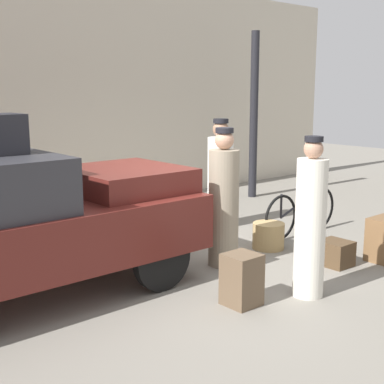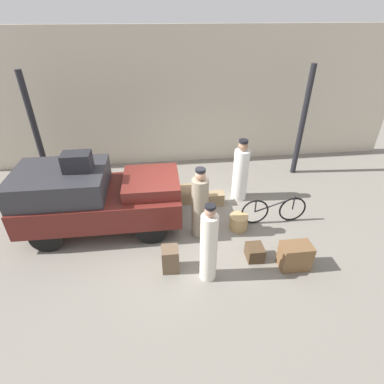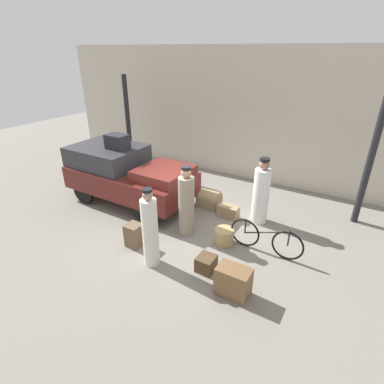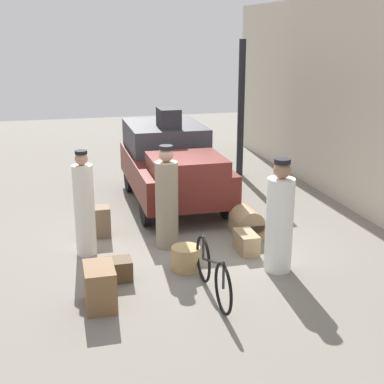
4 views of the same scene
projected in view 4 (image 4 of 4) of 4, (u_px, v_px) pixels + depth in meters
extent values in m
plane|color=gray|center=(179.00, 238.00, 10.05)|extent=(30.00, 30.00, 0.00)
cube|color=beige|center=(383.00, 111.00, 10.37)|extent=(16.00, 0.15, 4.50)
cylinder|color=black|center=(241.00, 109.00, 13.96)|extent=(0.18, 0.18, 3.54)
cylinder|color=black|center=(226.00, 200.00, 11.02)|extent=(0.77, 0.12, 0.77)
cylinder|color=black|center=(145.00, 207.00, 10.62)|extent=(0.77, 0.12, 0.77)
cylinder|color=black|center=(196.00, 172.00, 13.27)|extent=(0.77, 0.12, 0.77)
cylinder|color=black|center=(128.00, 176.00, 12.87)|extent=(0.77, 0.12, 0.77)
cube|color=#591E19|center=(173.00, 172.00, 11.84)|extent=(3.90, 1.85, 0.67)
cube|color=#2D2D33|center=(165.00, 136.00, 12.48)|extent=(2.15, 1.70, 0.60)
cube|color=#591E19|center=(187.00, 164.00, 10.53)|extent=(1.37, 1.44, 0.30)
torus|color=black|center=(223.00, 289.00, 7.29)|extent=(0.73, 0.04, 0.73)
torus|color=black|center=(203.00, 259.00, 8.24)|extent=(0.73, 0.04, 0.73)
cylinder|color=#232328|center=(213.00, 261.00, 7.72)|extent=(1.04, 0.04, 0.40)
cylinder|color=#232328|center=(203.00, 248.00, 8.19)|extent=(0.04, 0.04, 0.38)
cylinder|color=#232328|center=(223.00, 275.00, 7.23)|extent=(0.04, 0.04, 0.41)
cylinder|color=tan|center=(186.00, 258.00, 8.69)|extent=(0.47, 0.47, 0.39)
cylinder|color=gray|center=(167.00, 205.00, 9.45)|extent=(0.40, 0.40, 1.57)
sphere|color=tan|center=(166.00, 155.00, 9.18)|extent=(0.25, 0.25, 0.25)
cylinder|color=black|center=(166.00, 147.00, 9.15)|extent=(0.24, 0.24, 0.07)
cylinder|color=silver|center=(85.00, 210.00, 9.13)|extent=(0.35, 0.35, 1.59)
sphere|color=tan|center=(81.00, 159.00, 8.86)|extent=(0.22, 0.22, 0.22)
cylinder|color=black|center=(81.00, 152.00, 8.83)|extent=(0.21, 0.21, 0.06)
cylinder|color=white|center=(279.00, 225.00, 8.51)|extent=(0.44, 0.44, 1.54)
sphere|color=#936B51|center=(282.00, 170.00, 8.25)|extent=(0.27, 0.27, 0.27)
cylinder|color=black|center=(282.00, 161.00, 8.21)|extent=(0.26, 0.26, 0.07)
cube|color=#937A56|center=(246.00, 228.00, 10.17)|extent=(0.66, 0.50, 0.29)
cylinder|color=#937A56|center=(247.00, 221.00, 10.13)|extent=(0.66, 0.50, 0.50)
cube|color=#937A56|center=(246.00, 242.00, 9.39)|extent=(0.60, 0.31, 0.36)
cube|color=brown|center=(100.00, 287.00, 7.49)|extent=(0.66, 0.42, 0.61)
cube|color=brown|center=(100.00, 222.00, 10.07)|extent=(0.36, 0.36, 0.58)
cube|color=#4C3823|center=(119.00, 269.00, 8.34)|extent=(0.37, 0.41, 0.34)
cube|color=#232328|center=(169.00, 118.00, 11.87)|extent=(0.65, 0.46, 0.43)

